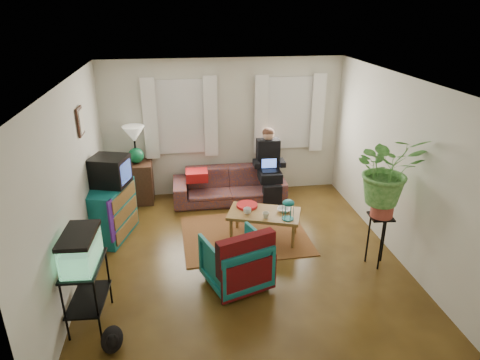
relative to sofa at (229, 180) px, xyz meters
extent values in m
cube|color=#4F2B14|center=(-0.04, -2.05, -0.41)|extent=(4.50, 5.00, 0.01)
cube|color=white|center=(-0.04, -2.05, 2.19)|extent=(4.50, 5.00, 0.01)
cube|color=silver|center=(-0.04, 0.45, 0.89)|extent=(4.50, 0.01, 2.60)
cube|color=silver|center=(-0.04, -4.55, 0.89)|extent=(4.50, 0.01, 2.60)
cube|color=silver|center=(-2.29, -2.05, 0.89)|extent=(0.01, 5.00, 2.60)
cube|color=silver|center=(2.21, -2.05, 0.89)|extent=(0.01, 5.00, 2.60)
cube|color=white|center=(-0.84, 0.43, 1.14)|extent=(1.08, 0.04, 1.38)
cube|color=white|center=(1.21, 0.43, 1.14)|extent=(1.08, 0.04, 1.38)
cube|color=white|center=(-0.84, 0.35, 1.14)|extent=(1.36, 0.06, 1.50)
cube|color=white|center=(1.21, 0.35, 1.14)|extent=(1.36, 0.06, 1.50)
cube|color=#3D2616|center=(-2.25, -1.20, 1.54)|extent=(0.04, 0.32, 0.40)
cube|color=brown|center=(0.08, -1.38, -0.40)|extent=(2.04, 1.66, 0.01)
imported|color=brown|center=(0.00, 0.00, 0.00)|extent=(2.10, 0.85, 0.82)
cube|color=#3E2817|center=(-1.69, 0.21, -0.02)|extent=(0.53, 0.53, 0.77)
cube|color=#125B6C|center=(-2.03, -1.06, 0.02)|extent=(0.74, 1.06, 0.86)
cube|color=black|center=(-1.98, -0.98, 0.69)|extent=(0.65, 0.62, 0.46)
cube|color=black|center=(-2.04, -3.09, -0.02)|extent=(0.44, 0.73, 0.79)
cube|color=#7FD899|center=(-2.04, -3.09, 0.58)|extent=(0.39, 0.66, 0.41)
ellipsoid|color=black|center=(-1.73, -3.59, -0.25)|extent=(0.31, 0.40, 0.31)
imported|color=#115568|center=(-0.24, -2.62, -0.02)|extent=(0.95, 0.92, 0.78)
cube|color=#9E0A0A|center=(-0.14, -2.90, 0.14)|extent=(0.79, 0.43, 0.64)
cube|color=brown|center=(0.37, -1.49, -0.18)|extent=(1.25, 0.94, 0.46)
imported|color=white|center=(0.10, -1.50, 0.10)|extent=(0.16, 0.16, 0.10)
imported|color=beige|center=(0.36, -1.68, 0.10)|extent=(0.13, 0.13, 0.09)
imported|color=white|center=(0.69, -1.50, 0.08)|extent=(0.28, 0.28, 0.05)
cylinder|color=#B21414|center=(0.14, -1.25, 0.07)|extent=(0.44, 0.44, 0.04)
cube|color=black|center=(1.82, -2.45, -0.02)|extent=(0.36, 0.36, 0.78)
imported|color=#599947|center=(1.82, -2.45, 0.91)|extent=(0.96, 0.85, 0.99)
camera|label=1|loc=(-0.89, -7.37, 3.11)|focal=32.00mm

